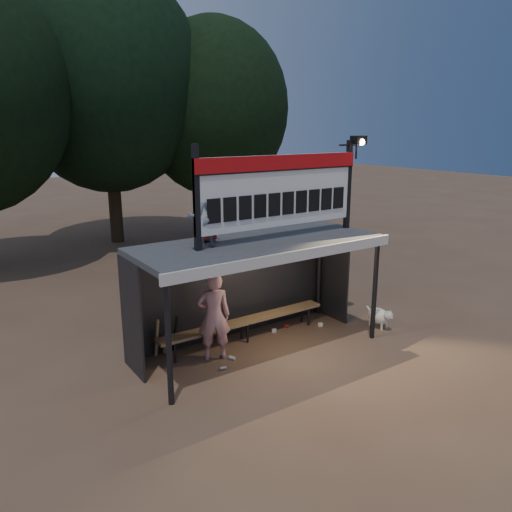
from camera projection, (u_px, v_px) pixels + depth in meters
The scene contains 12 objects.
ground at pixel (259, 350), 10.38m from camera, with size 80.00×80.00×0.00m, color #513928.
player at pixel (214, 316), 9.79m from camera, with size 0.65×0.43×1.79m, color silver.
child_a at pixel (200, 216), 9.09m from camera, with size 0.58×0.45×1.19m, color slate.
child_b at pixel (206, 215), 9.61m from camera, with size 0.51×0.33×1.05m, color #A02218.
dugout_shelter at pixel (252, 262), 10.11m from camera, with size 5.10×2.08×2.32m.
scoreboard_assembly at pixel (283, 188), 9.84m from camera, with size 4.10×0.27×1.99m.
bench at pixel (244, 322), 10.71m from camera, with size 4.00×0.35×0.48m.
tree_mid at pixel (106, 80), 18.57m from camera, with size 7.22×7.22×10.36m.
tree_right at pixel (214, 109), 20.19m from camera, with size 6.08×6.08×8.72m.
dog at pixel (380, 316), 11.46m from camera, with size 0.36×0.81×0.49m.
bats at pixel (166, 336), 10.00m from camera, with size 0.47×0.33×0.84m.
litter at pixel (254, 342), 10.66m from camera, with size 3.63×1.22×0.08m.
Camera 1 is at (-5.42, -7.86, 4.51)m, focal length 35.00 mm.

